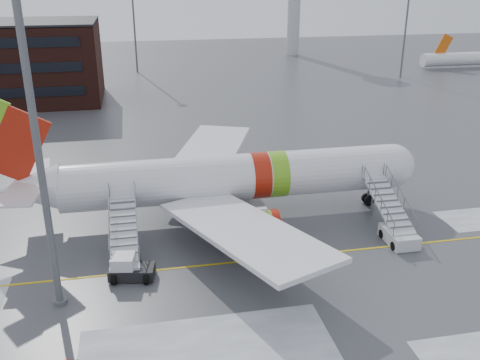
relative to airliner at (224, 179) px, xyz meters
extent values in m
plane|color=#494C4F|center=(2.22, -6.71, -3.42)|extent=(260.00, 260.00, 0.00)
cylinder|color=silver|center=(0.95, 0.00, 0.08)|extent=(28.00, 3.80, 3.80)
sphere|color=silver|center=(14.95, 0.00, 0.08)|extent=(3.80, 3.80, 3.80)
cube|color=black|center=(16.00, 0.00, 0.58)|extent=(1.09, 1.60, 0.97)
cone|color=silver|center=(-15.45, 0.00, 0.33)|extent=(5.20, 3.72, 3.72)
cube|color=#A51C0C|center=(-15.55, 0.00, 3.88)|extent=(5.27, 0.30, 6.09)
cube|color=silver|center=(-15.25, 2.60, 0.98)|extent=(3.07, 4.85, 0.18)
cube|color=silver|center=(-15.25, -2.60, 0.98)|extent=(3.07, 4.85, 0.18)
cube|color=silver|center=(-0.05, 8.50, -0.52)|extent=(10.72, 15.97, 1.13)
cube|color=silver|center=(-0.05, -8.50, -0.52)|extent=(10.72, 15.97, 1.13)
cylinder|color=silver|center=(1.45, 5.20, -1.87)|extent=(3.40, 2.10, 2.10)
cylinder|color=silver|center=(1.45, -5.20, -1.87)|extent=(3.40, 2.10, 2.10)
cylinder|color=#595B60|center=(12.95, 0.00, -2.52)|extent=(0.20, 0.20, 1.80)
cylinder|color=black|center=(12.95, 0.00, -2.97)|extent=(0.90, 0.56, 0.90)
cylinder|color=black|center=(0.45, 2.40, -2.97)|extent=(0.90, 0.56, 0.90)
cylinder|color=black|center=(0.45, -2.40, -2.97)|extent=(0.90, 0.56, 0.90)
cube|color=silver|center=(12.25, -7.30, -2.87)|extent=(2.00, 3.20, 1.00)
cube|color=silver|center=(12.25, -5.20, -1.19)|extent=(1.90, 5.87, 2.52)
cube|color=silver|center=(12.25, -1.90, -0.02)|extent=(1.90, 1.40, 0.15)
cylinder|color=#595B60|center=(12.25, -2.30, -1.72)|extent=(0.16, 0.16, 3.40)
cylinder|color=black|center=(11.35, -8.30, -3.07)|extent=(0.25, 0.70, 0.70)
cylinder|color=black|center=(13.15, -6.30, -3.07)|extent=(0.25, 0.70, 0.70)
cube|color=silver|center=(-8.19, -7.30, -2.87)|extent=(2.00, 3.20, 1.00)
cube|color=silver|center=(-8.19, -5.20, -1.19)|extent=(1.90, 5.87, 2.52)
cube|color=silver|center=(-8.19, -1.90, -0.02)|extent=(1.90, 1.40, 0.15)
cylinder|color=#595B60|center=(-8.19, -2.30, -1.72)|extent=(0.16, 0.16, 3.40)
cylinder|color=black|center=(-9.09, -8.30, -3.07)|extent=(0.25, 0.70, 0.70)
cylinder|color=black|center=(-7.29, -6.30, -3.07)|extent=(0.25, 0.70, 0.70)
cube|color=black|center=(-7.76, -8.38, -2.94)|extent=(3.21, 2.09, 0.75)
cube|color=silver|center=(-8.29, -8.28, -2.19)|extent=(1.73, 1.73, 0.96)
cube|color=black|center=(-8.29, -8.28, -1.82)|extent=(1.50, 1.58, 0.16)
cylinder|color=black|center=(-8.94, -8.93, -3.05)|extent=(0.44, 0.79, 0.75)
cylinder|color=black|center=(-6.84, -9.29, -3.05)|extent=(0.44, 0.79, 0.75)
cylinder|color=black|center=(-8.68, -7.46, -3.05)|extent=(0.44, 0.79, 0.75)
cylinder|color=black|center=(-6.58, -7.83, -3.05)|extent=(0.44, 0.79, 0.75)
cylinder|color=#595B60|center=(-12.24, -10.52, 5.81)|extent=(0.44, 0.44, 18.45)
cylinder|color=#595B60|center=(-12.24, -10.52, -3.27)|extent=(0.90, 0.90, 0.30)
cylinder|color=#595B60|center=(44.22, 55.29, 6.18)|extent=(0.36, 0.36, 19.20)
cylinder|color=#595B60|center=(-5.78, 71.29, 6.18)|extent=(0.36, 0.36, 19.20)
camera|label=1|loc=(-6.75, -40.44, 16.01)|focal=40.00mm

